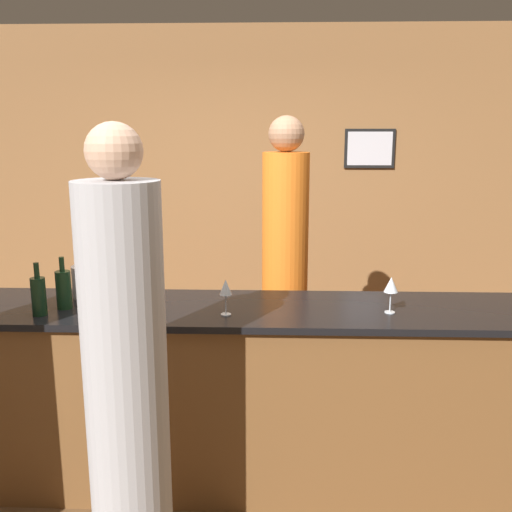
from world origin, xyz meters
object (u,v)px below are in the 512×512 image
Objects in this scene: wine_bottle_1 at (39,295)px; ice_bucket at (89,281)px; wine_bottle_0 at (64,289)px; bartender at (285,282)px; guest_1 at (126,385)px.

wine_bottle_1 is 0.35m from ice_bucket.
wine_bottle_0 is 0.22m from ice_bucket.
bartender reaches higher than guest_1.
wine_bottle_1 is (-0.58, 0.58, 0.20)m from guest_1.
bartender is at bearing 26.61° from ice_bucket.
guest_1 is (-0.65, -1.45, -0.04)m from bartender.
guest_1 is at bearing -45.04° from wine_bottle_1.
wine_bottle_0 is (-1.15, -0.75, 0.16)m from bartender.
bartender is 11.23× the size of ice_bucket.
guest_1 is 7.14× the size of wine_bottle_0.
ice_bucket is at bearing 73.69° from wine_bottle_0.
wine_bottle_0 is at bearing 33.28° from bartender.
bartender is 7.35× the size of wine_bottle_0.
bartender is 1.03× the size of guest_1.
bartender is at bearing 35.17° from wine_bottle_1.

